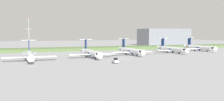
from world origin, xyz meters
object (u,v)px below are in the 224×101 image
regional_jet_second (30,55)px  regional_jet_fourth (131,50)px  regional_jet_fifth (172,49)px  regional_jet_third (91,52)px  safety_cone_front_marker (141,58)px  antenna_mast (29,37)px  baggage_tug (115,61)px  regional_jet_sixth (199,47)px

regional_jet_second → regional_jet_fourth: size_ratio=1.00×
regional_jet_fourth → regional_jet_fifth: 30.20m
regional_jet_second → regional_jet_third: bearing=8.9°
regional_jet_third → safety_cone_front_marker: 25.35m
regional_jet_fourth → antenna_mast: 67.53m
regional_jet_second → regional_jet_fifth: (83.58, 16.17, 0.00)m
baggage_tug → safety_cone_front_marker: (17.74, 12.06, -0.73)m
regional_jet_fifth → safety_cone_front_marker: regional_jet_fifth is taller
regional_jet_second → antenna_mast: size_ratio=1.37×
regional_jet_third → antenna_mast: (-27.87, 48.48, 6.88)m
regional_jet_second → regional_jet_sixth: bearing=12.1°
regional_jet_fifth → antenna_mast: bearing=155.9°
regional_jet_third → regional_jet_sixth: size_ratio=1.00×
baggage_tug → safety_cone_front_marker: baggage_tug is taller
baggage_tug → regional_jet_fifth: bearing=36.4°
regional_jet_third → regional_jet_fifth: bearing=12.1°
safety_cone_front_marker → regional_jet_sixth: bearing=28.9°
regional_jet_third → regional_jet_fourth: size_ratio=1.00×
regional_jet_second → regional_jet_sixth: 112.46m
regional_jet_third → regional_jet_fourth: bearing=15.1°
regional_jet_sixth → safety_cone_front_marker: 68.58m
regional_jet_fourth → safety_cone_front_marker: regional_jet_fourth is taller
regional_jet_sixth → baggage_tug: size_ratio=9.69×
baggage_tug → safety_cone_front_marker: 21.46m
regional_jet_fifth → baggage_tug: bearing=-143.6°
regional_jet_fourth → baggage_tug: regional_jet_fourth is taller
regional_jet_third → regional_jet_sixth: bearing=13.2°
regional_jet_fifth → regional_jet_third: bearing=-167.9°
antenna_mast → baggage_tug: bearing=-67.4°
baggage_tug → regional_jet_sixth: bearing=30.2°
regional_jet_second → regional_jet_fourth: (53.79, 11.22, 0.00)m
regional_jet_sixth → baggage_tug: bearing=-149.8°
regional_jet_second → baggage_tug: (32.23, -21.69, -1.53)m
regional_jet_second → regional_jet_fourth: 54.94m
regional_jet_second → antenna_mast: antenna_mast is taller
regional_jet_fifth → antenna_mast: (-82.40, 36.84, 6.88)m
regional_jet_fourth → regional_jet_sixth: size_ratio=1.00×
regional_jet_second → regional_jet_fourth: bearing=11.8°
regional_jet_fifth → regional_jet_sixth: bearing=15.5°
regional_jet_fifth → baggage_tug: regional_jet_fifth is taller
safety_cone_front_marker → antenna_mast: bearing=127.9°
regional_jet_sixth → baggage_tug: (-77.75, -45.17, -1.53)m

